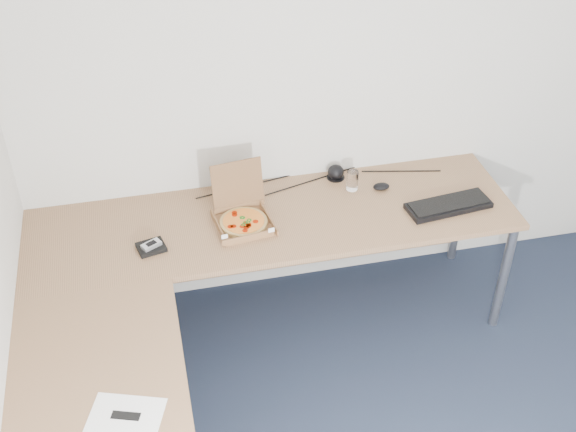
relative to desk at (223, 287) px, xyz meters
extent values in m
cube|color=#916846|center=(0.32, 0.43, 0.01)|extent=(2.50, 0.70, 0.03)
cube|color=#916846|center=(-0.58, -0.67, 0.01)|extent=(0.70, 1.50, 0.03)
cylinder|color=gray|center=(1.52, 0.73, -0.35)|extent=(0.05, 0.05, 0.70)
cube|color=brown|center=(0.17, 0.40, 0.03)|extent=(0.27, 0.27, 0.01)
cube|color=brown|center=(0.17, 0.55, 0.17)|extent=(0.27, 0.05, 0.26)
cylinder|color=tan|center=(0.17, 0.40, 0.05)|extent=(0.24, 0.24, 0.02)
cylinder|color=red|center=(0.17, 0.40, 0.06)|extent=(0.21, 0.21, 0.00)
cylinder|color=silver|center=(0.79, 0.58, 0.08)|extent=(0.06, 0.06, 0.11)
cube|color=black|center=(1.23, 0.31, 0.04)|extent=(0.46, 0.21, 0.03)
ellipsoid|color=black|center=(0.94, 0.55, 0.05)|extent=(0.09, 0.06, 0.03)
cube|color=black|center=(-0.30, 0.31, 0.04)|extent=(0.15, 0.13, 0.02)
cube|color=#B2B5BA|center=(-0.30, 0.30, 0.06)|extent=(0.10, 0.09, 0.02)
cube|color=white|center=(-0.47, -0.66, 0.03)|extent=(0.33, 0.27, 0.00)
ellipsoid|color=black|center=(0.73, 0.71, 0.07)|extent=(0.10, 0.10, 0.08)
camera|label=1|loc=(-0.26, -2.51, 2.30)|focal=45.99mm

